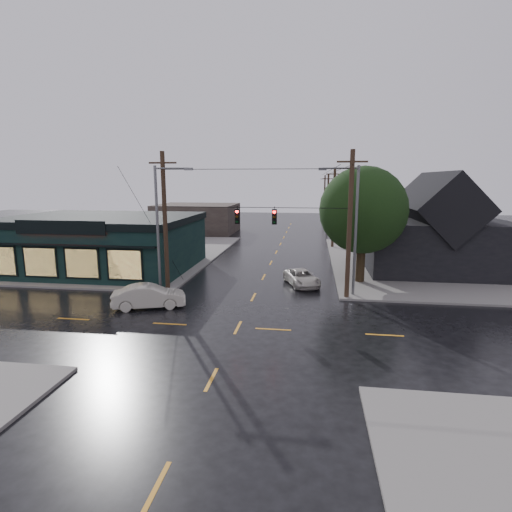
# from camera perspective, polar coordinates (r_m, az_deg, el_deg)

# --- Properties ---
(ground_plane) EXTENTS (160.00, 160.00, 0.00)m
(ground_plane) POSITION_cam_1_polar(r_m,az_deg,el_deg) (22.84, -2.61, -10.17)
(ground_plane) COLOR black
(sidewalk_nw) EXTENTS (28.00, 28.00, 0.15)m
(sidewalk_nw) POSITION_cam_1_polar(r_m,az_deg,el_deg) (48.14, -21.99, 0.35)
(sidewalk_nw) COLOR slate
(sidewalk_nw) RESTS_ON ground
(sidewalk_ne) EXTENTS (28.00, 28.00, 0.15)m
(sidewalk_ne) POSITION_cam_1_polar(r_m,az_deg,el_deg) (44.70, 28.87, -0.97)
(sidewalk_ne) COLOR slate
(sidewalk_ne) RESTS_ON ground
(pizza_shop) EXTENTS (16.30, 12.34, 4.90)m
(pizza_shop) POSITION_cam_1_polar(r_m,az_deg,el_deg) (39.25, -21.01, 1.88)
(pizza_shop) COLOR black
(pizza_shop) RESTS_ON ground
(ne_building) EXTENTS (12.60, 11.60, 8.75)m
(ne_building) POSITION_cam_1_polar(r_m,az_deg,el_deg) (39.68, 24.19, 4.52)
(ne_building) COLOR black
(ne_building) RESTS_ON ground
(corner_tree) EXTENTS (6.81, 6.81, 9.12)m
(corner_tree) POSITION_cam_1_polar(r_m,az_deg,el_deg) (32.37, 15.05, 6.33)
(corner_tree) COLOR black
(corner_tree) RESTS_ON ground
(utility_pole_nw) EXTENTS (2.00, 0.32, 10.15)m
(utility_pole_nw) POSITION_cam_1_polar(r_m,az_deg,el_deg) (30.50, -12.45, -4.99)
(utility_pole_nw) COLOR #302115
(utility_pole_nw) RESTS_ON ground
(utility_pole_ne) EXTENTS (2.00, 0.32, 10.15)m
(utility_pole_ne) POSITION_cam_1_polar(r_m,az_deg,el_deg) (28.75, 12.78, -5.98)
(utility_pole_ne) COLOR #302115
(utility_pole_ne) RESTS_ON ground
(utility_pole_far_a) EXTENTS (2.00, 0.32, 9.65)m
(utility_pole_far_a) POSITION_cam_1_polar(r_m,az_deg,el_deg) (49.69, 10.82, 1.17)
(utility_pole_far_a) COLOR #302115
(utility_pole_far_a) RESTS_ON ground
(utility_pole_far_b) EXTENTS (2.00, 0.32, 9.15)m
(utility_pole_far_b) POSITION_cam_1_polar(r_m,az_deg,el_deg) (69.47, 10.08, 3.91)
(utility_pole_far_b) COLOR #302115
(utility_pole_far_b) RESTS_ON ground
(utility_pole_far_c) EXTENTS (2.00, 0.32, 9.15)m
(utility_pole_far_c) POSITION_cam_1_polar(r_m,az_deg,el_deg) (89.35, 9.66, 5.43)
(utility_pole_far_c) COLOR #302115
(utility_pole_far_c) RESTS_ON ground
(span_signal_assembly) EXTENTS (13.00, 0.48, 1.23)m
(span_signal_assembly) POSITION_cam_1_polar(r_m,az_deg,el_deg) (27.83, -0.04, 5.72)
(span_signal_assembly) COLOR black
(span_signal_assembly) RESTS_ON ground
(streetlight_nw) EXTENTS (5.40, 0.30, 9.15)m
(streetlight_nw) POSITION_cam_1_polar(r_m,az_deg,el_deg) (29.98, -13.45, -5.31)
(streetlight_nw) COLOR slate
(streetlight_nw) RESTS_ON ground
(streetlight_ne) EXTENTS (5.40, 0.30, 9.15)m
(streetlight_ne) POSITION_cam_1_polar(r_m,az_deg,el_deg) (29.46, 13.64, -5.60)
(streetlight_ne) COLOR slate
(streetlight_ne) RESTS_ON ground
(bg_building_west) EXTENTS (12.00, 10.00, 4.40)m
(bg_building_west) POSITION_cam_1_polar(r_m,az_deg,el_deg) (63.82, -8.41, 5.35)
(bg_building_west) COLOR #2E2422
(bg_building_west) RESTS_ON ground
(bg_building_east) EXTENTS (14.00, 12.00, 5.60)m
(bg_building_east) POSITION_cam_1_polar(r_m,az_deg,el_deg) (67.24, 18.39, 5.70)
(bg_building_east) COLOR #26272C
(bg_building_east) RESTS_ON ground
(sedan_cream) EXTENTS (4.89, 3.03, 1.52)m
(sedan_cream) POSITION_cam_1_polar(r_m,az_deg,el_deg) (26.86, -15.02, -5.58)
(sedan_cream) COLOR #B7B2A1
(sedan_cream) RESTS_ON ground
(suv_silver) EXTENTS (3.38, 4.78, 1.21)m
(suv_silver) POSITION_cam_1_polar(r_m,az_deg,el_deg) (31.64, 6.55, -3.09)
(suv_silver) COLOR #BBB6AD
(suv_silver) RESTS_ON ground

